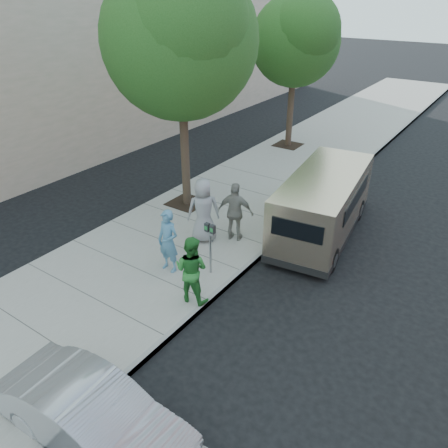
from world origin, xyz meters
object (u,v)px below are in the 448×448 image
Objects in this scene: tree_far at (297,37)px; person_striped_polo at (235,212)px; person_officer at (168,241)px; person_green_shirt at (191,269)px; parking_meter at (210,238)px; tree_near at (181,34)px; van at (324,203)px; person_gray_shirt at (204,210)px; sedan at (94,418)px.

tree_far is 3.63× the size of person_striped_polo.
person_officer is 1.02× the size of person_green_shirt.
parking_meter is at bearing 86.28° from person_striped_polo.
tree_near is 4.21× the size of person_striped_polo.
tree_near is at bearing 122.85° from person_officer.
person_green_shirt is at bearing 86.77° from person_striped_polo.
tree_near is at bearing -59.24° from person_green_shirt.
tree_far is 12.75m from person_green_shirt.
tree_far reaches higher than van.
van is at bearing 61.42° from person_officer.
person_green_shirt reaches higher than parking_meter.
tree_far is at bearing -89.69° from person_striped_polo.
person_green_shirt is at bearing 78.02° from person_gray_shirt.
person_striped_polo is (-1.65, 6.72, 0.44)m from sedan.
tree_near is 4.43× the size of person_green_shirt.
person_officer reaches higher than sedan.
tree_near is 1.16× the size of tree_far.
van is 4.91m from person_officer.
person_striped_polo is at bearing -72.98° from tree_far.
person_green_shirt is 0.88× the size of person_gray_shirt.
person_officer is (-2.43, -4.26, -0.04)m from van.
person_gray_shirt is (-1.15, 1.26, -0.08)m from parking_meter.
tree_near is 6.09m from parking_meter.
person_green_shirt is 2.80m from person_gray_shirt.
person_green_shirt is at bearing -25.84° from person_officer.
van is at bearing -4.44° from sedan.
parking_meter is at bearing 89.44° from person_gray_shirt.
tree_near is 6.06m from person_officer.
parking_meter is at bearing -118.49° from van.
van is 3.21× the size of person_officer.
tree_near is 5.35m from person_striped_polo.
person_green_shirt is (3.37, -4.06, -4.55)m from tree_near.
person_green_shirt is (-0.94, 3.77, 0.40)m from sedan.
parking_meter is 4.04m from van.
tree_near is 5.23× the size of parking_meter.
sedan is (1.23, -4.91, -0.59)m from parking_meter.
person_striped_polo is (-0.42, 1.81, -0.15)m from parking_meter.
person_gray_shirt reaches higher than person_officer.
sedan is 6.63m from person_gray_shirt.
van is 2.87× the size of person_gray_shirt.
person_gray_shirt reaches higher than van.
tree_near reaches higher than sedan.
sedan is at bearing -98.86° from van.
parking_meter is at bearing 11.12° from sedan.
person_gray_shirt is at bearing 20.30° from person_striped_polo.
tree_far is at bearing 116.55° from van.
person_striped_polo is (-0.71, 2.95, 0.04)m from person_green_shirt.
person_officer is 0.89× the size of person_gray_shirt.
sedan is at bearing -72.98° from parking_meter.
van is 3.26× the size of person_green_shirt.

